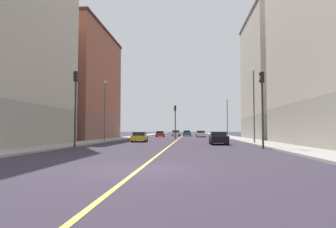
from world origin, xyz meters
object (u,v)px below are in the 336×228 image
Objects in this scene: traffic_light_median_far at (175,117)px; street_lamp_right_near at (105,105)px; street_lamp_left_near at (254,98)px; car_red at (160,134)px; car_teal at (187,133)px; traffic_light_left_near at (262,99)px; car_yellow at (140,137)px; car_black at (218,138)px; building_left_mid at (280,77)px; building_right_midblock at (77,85)px; street_lamp_left_far at (227,114)px; car_white at (201,134)px; traffic_light_right_near at (75,99)px; car_orange at (200,134)px; car_silver at (176,133)px.

traffic_light_median_far is 0.72× the size of street_lamp_right_near.
street_lamp_left_near reaches higher than car_red.
car_red is at bearing -130.23° from car_teal.
traffic_light_left_near is 18.33m from car_yellow.
car_black is 0.90× the size of car_yellow.
car_yellow is at bearing -89.94° from car_red.
street_lamp_right_near is 27.77m from car_red.
building_left_mid is at bearing 55.97° from car_black.
building_right_midblock is at bearing -126.87° from car_teal.
street_lamp_left_far is at bearing -30.58° from car_red.
car_red is at bearing 170.19° from car_white.
car_yellow is (4.36, 0.91, -4.15)m from street_lamp_right_near.
street_lamp_right_near is at bearing 159.47° from car_black.
building_left_mid is 3.08× the size of traffic_light_right_near.
street_lamp_right_near is 1.69× the size of car_yellow.
car_red is 1.04× the size of car_orange.
street_lamp_left_far is (16.87, 31.19, 0.29)m from traffic_light_right_near.
street_lamp_left_far is (-7.73, 6.98, -5.67)m from building_left_mid.
traffic_light_left_near is 44.41m from car_orange.
street_lamp_left_far is 17.16m from car_teal.
street_lamp_left_near is 36.77m from car_orange.
car_teal is at bearing 95.52° from car_black.
car_yellow is (3.38, 12.98, -3.61)m from traffic_light_right_near.
street_lamp_left_near is 2.03× the size of car_teal.
building_right_midblock is at bearing 150.81° from street_lamp_left_near.
building_left_mid is 20.66m from car_white.
building_right_midblock is 27.78m from car_black.
car_orange is at bearing 110.07° from street_lamp_left_far.
street_lamp_right_near is 29.06m from car_white.
car_yellow is (0.03, -26.20, 0.01)m from car_red.
building_left_mid is 18.76m from street_lamp_left_near.
car_yellow is at bearing -99.86° from car_teal.
car_red is (-13.52, 31.25, -4.39)m from street_lamp_left_near.
car_silver is (-10.43, 15.59, -3.84)m from street_lamp_left_far.
traffic_light_left_near is at bearing -78.62° from car_silver.
car_silver is at bearing 105.03° from street_lamp_left_near.
street_lamp_left_near is at bearing -82.56° from car_orange.
street_lamp_left_far is at bearing 19.32° from building_right_midblock.
street_lamp_left_far reaches higher than car_yellow.
car_teal is (-7.75, 14.81, -3.87)m from street_lamp_left_far.
street_lamp_right_near is 1.69× the size of car_white.
building_left_mid is 4.93× the size of car_red.
car_silver is (7.42, 34.71, -4.09)m from street_lamp_right_near.
car_red is at bearing 113.39° from street_lamp_left_near.
traffic_light_left_near is at bearing -109.87° from building_left_mid.
building_right_midblock reaches higher than car_silver.
building_left_mid is at bearing 64.60° from street_lamp_left_near.
car_yellow is at bearing -126.54° from street_lamp_left_far.
building_left_mid is 28.38m from car_teal.
street_lamp_right_near reaches higher than car_silver.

